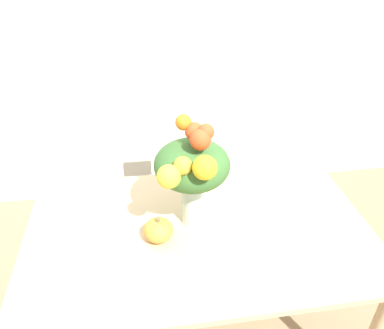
{
  "coord_description": "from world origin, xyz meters",
  "views": [
    {
      "loc": [
        -0.22,
        -1.23,
        1.92
      ],
      "look_at": [
        -0.02,
        0.06,
        1.07
      ],
      "focal_mm": 35.0,
      "sensor_mm": 36.0,
      "label": 1
    }
  ],
  "objects": [
    {
      "name": "flower_vase",
      "position": [
        -0.03,
        0.05,
        1.07
      ],
      "size": [
        0.32,
        0.37,
        0.52
      ],
      "color": "#B2CCBC",
      "rests_on": "dining_table"
    },
    {
      "name": "wall_back",
      "position": [
        0.0,
        1.4,
        1.35
      ],
      "size": [
        8.0,
        0.06,
        2.7
      ],
      "color": "silver",
      "rests_on": "ground_plane"
    },
    {
      "name": "pumpkin",
      "position": [
        -0.18,
        -0.03,
        0.81
      ],
      "size": [
        0.13,
        0.13,
        0.12
      ],
      "color": "gold",
      "rests_on": "dining_table"
    },
    {
      "name": "dining_chair_near_window",
      "position": [
        0.03,
        0.79,
        0.45
      ],
      "size": [
        0.43,
        0.43,
        0.85
      ],
      "rotation": [
        0.0,
        0.0,
        -0.01
      ],
      "color": "silver",
      "rests_on": "ground_plane"
    },
    {
      "name": "dining_table",
      "position": [
        0.0,
        0.0,
        0.67
      ],
      "size": [
        1.54,
        0.93,
        0.76
      ],
      "color": "#D1B284",
      "rests_on": "ground_plane"
    }
  ]
}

